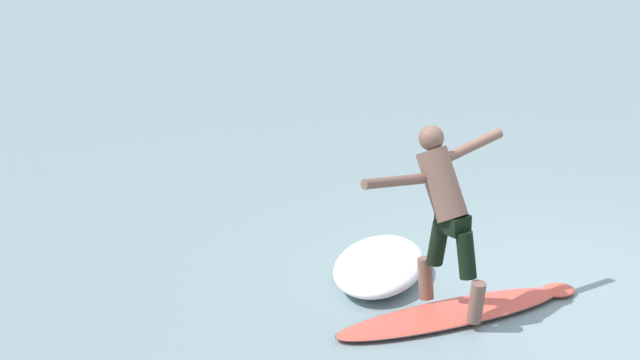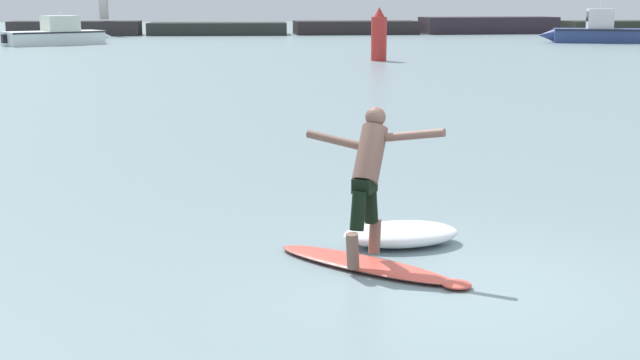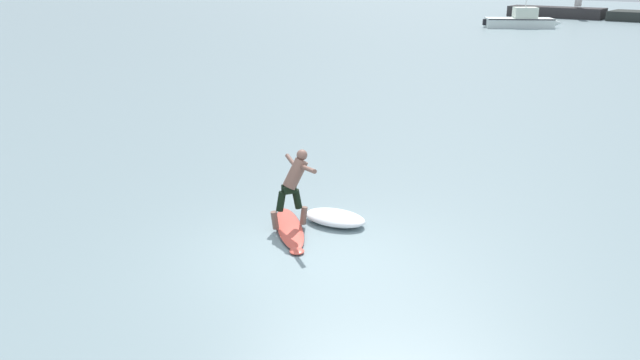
# 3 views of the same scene
# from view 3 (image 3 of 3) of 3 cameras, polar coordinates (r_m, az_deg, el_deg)

# --- Properties ---
(ground_plane) EXTENTS (200.00, 200.00, 0.00)m
(ground_plane) POSITION_cam_3_polar(r_m,az_deg,el_deg) (12.04, -1.51, -6.66)
(ground_plane) COLOR gray
(surfboard) EXTENTS (2.01, 1.99, 0.21)m
(surfboard) POSITION_cam_3_polar(r_m,az_deg,el_deg) (13.01, -2.78, -4.47)
(surfboard) COLOR #E25242
(surfboard) RESTS_ON ground
(surfer) EXTENTS (1.40, 1.06, 1.63)m
(surfer) POSITION_cam_3_polar(r_m,az_deg,el_deg) (12.72, -2.37, -0.17)
(surfer) COLOR brown
(surfer) RESTS_ON surfboard
(small_boat_offshore) EXTENTS (6.50, 4.89, 2.66)m
(small_boat_offshore) POSITION_cam_3_polar(r_m,az_deg,el_deg) (59.96, 17.95, 13.70)
(small_boat_offshore) COLOR white
(small_boat_offshore) RESTS_ON ground
(wave_foam_at_tail) EXTENTS (1.46, 0.96, 0.26)m
(wave_foam_at_tail) POSITION_cam_3_polar(r_m,az_deg,el_deg) (13.31, 1.38, -3.47)
(wave_foam_at_tail) COLOR white
(wave_foam_at_tail) RESTS_ON ground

